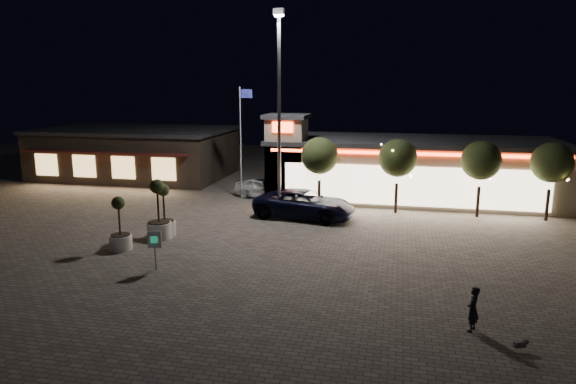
% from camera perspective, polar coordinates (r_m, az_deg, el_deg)
% --- Properties ---
extents(ground, '(90.00, 90.00, 0.00)m').
position_cam_1_polar(ground, '(25.07, -9.67, -7.25)').
color(ground, '#70665B').
rests_on(ground, ground).
extents(retail_building, '(20.40, 8.40, 6.10)m').
position_cam_1_polar(retail_building, '(38.20, 12.82, 2.65)').
color(retail_building, gray).
rests_on(retail_building, ground).
extents(restaurant_building, '(16.40, 11.00, 4.30)m').
position_cam_1_polar(restaurant_building, '(48.18, -16.46, 4.27)').
color(restaurant_building, '#382D23').
rests_on(restaurant_building, ground).
extents(floodlight_pole, '(0.60, 0.40, 12.38)m').
position_cam_1_polar(floodlight_pole, '(30.76, -0.99, 9.79)').
color(floodlight_pole, gray).
rests_on(floodlight_pole, ground).
extents(flagpole, '(0.95, 0.10, 8.00)m').
position_cam_1_polar(flagpole, '(36.75, -5.15, 6.53)').
color(flagpole, white).
rests_on(flagpole, ground).
extents(string_tree_a, '(2.42, 2.42, 4.79)m').
position_cam_1_polar(string_tree_a, '(33.62, 3.53, 4.03)').
color(string_tree_a, '#332319').
rests_on(string_tree_a, ground).
extents(string_tree_b, '(2.42, 2.42, 4.79)m').
position_cam_1_polar(string_tree_b, '(33.24, 12.10, 3.70)').
color(string_tree_b, '#332319').
rests_on(string_tree_b, ground).
extents(string_tree_c, '(2.42, 2.42, 4.79)m').
position_cam_1_polar(string_tree_c, '(33.61, 20.66, 3.28)').
color(string_tree_c, '#332319').
rests_on(string_tree_c, ground).
extents(string_tree_d, '(2.42, 2.42, 4.79)m').
position_cam_1_polar(string_tree_d, '(34.43, 27.26, 2.91)').
color(string_tree_d, '#332319').
rests_on(string_tree_d, ground).
extents(pickup_truck, '(6.63, 3.82, 1.74)m').
position_cam_1_polar(pickup_truck, '(31.78, 1.83, -1.35)').
color(pickup_truck, black).
rests_on(pickup_truck, ground).
extents(white_sedan, '(4.58, 3.11, 1.45)m').
position_cam_1_polar(white_sedan, '(37.33, -2.84, 0.41)').
color(white_sedan, white).
rests_on(white_sedan, ground).
extents(pedestrian, '(0.57, 0.67, 1.56)m').
position_cam_1_polar(pedestrian, '(18.63, 19.85, -12.15)').
color(pedestrian, black).
rests_on(pedestrian, ground).
extents(dog, '(0.47, 0.29, 0.25)m').
position_cam_1_polar(dog, '(18.14, 24.54, -15.06)').
color(dog, '#59514C').
rests_on(dog, ground).
extents(planter_left, '(1.17, 1.17, 2.89)m').
position_cam_1_polar(planter_left, '(28.91, -13.56, -2.98)').
color(planter_left, white).
rests_on(planter_left, ground).
extents(planter_mid, '(1.11, 1.11, 2.73)m').
position_cam_1_polar(planter_mid, '(27.04, -18.14, -4.39)').
color(planter_mid, white).
rests_on(planter_mid, ground).
extents(planter_right, '(1.32, 1.32, 3.24)m').
position_cam_1_polar(planter_right, '(28.34, -14.15, -3.08)').
color(planter_right, white).
rests_on(planter_right, ground).
extents(valet_sign, '(0.58, 0.23, 1.79)m').
position_cam_1_polar(valet_sign, '(23.60, -14.61, -5.49)').
color(valet_sign, gray).
rests_on(valet_sign, ground).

